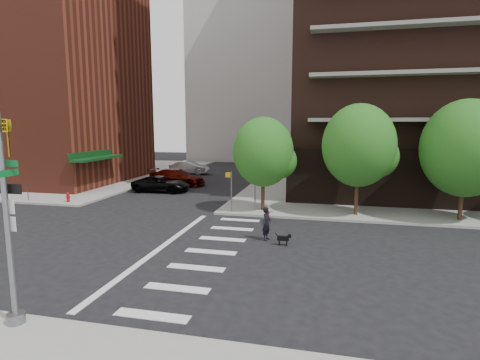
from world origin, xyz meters
TOP-DOWN VIEW (x-y plane):
  - ground at (0.00, 0.00)m, footprint 120.00×120.00m
  - sidewalk_ne at (20.50, 23.50)m, footprint 39.00×33.00m
  - sidewalk_nw at (-24.50, 23.50)m, footprint 31.00×33.00m
  - crosswalk at (2.21, -0.00)m, footprint 3.85×13.00m
  - midrise_nw at (-22.00, 18.00)m, footprint 21.40×15.50m
  - tree_a at (4.00, 8.50)m, footprint 4.00×4.00m
  - tree_b at (10.00, 8.50)m, footprint 4.50×4.50m
  - tree_c at (16.00, 8.50)m, footprint 5.00×5.00m
  - traffic_signal at (-0.47, -7.49)m, footprint 0.90×0.75m
  - pedestrian_signal at (2.32, 7.92)m, footprint 2.18×0.67m
  - fire_hydrant at (-10.50, 7.80)m, footprint 0.24×0.24m
  - parking_meter at (-14.00, 7.80)m, footprint 0.10×0.08m
  - parked_car_black at (-5.95, 14.13)m, footprint 2.53×5.11m
  - parked_car_maroon at (-5.98, 17.76)m, footprint 2.55×5.63m
  - parked_car_silver at (-7.86, 26.15)m, footprint 1.74×4.75m
  - scooter at (4.79, 5.75)m, footprint 0.71×1.58m
  - dog_walker at (5.22, 2.38)m, footprint 0.69×0.52m
  - dog at (6.17, 1.70)m, footprint 0.67×0.20m

SIDE VIEW (x-z plane):
  - ground at x=0.00m, z-range 0.00..0.00m
  - crosswalk at x=2.21m, z-range 0.00..0.01m
  - sidewalk_ne at x=20.50m, z-range 0.00..0.15m
  - sidewalk_nw at x=-24.50m, z-range 0.00..0.15m
  - dog at x=6.17m, z-range 0.07..0.64m
  - scooter at x=4.79m, z-range 0.00..0.80m
  - fire_hydrant at x=-10.50m, z-range 0.19..0.92m
  - parked_car_black at x=-5.95m, z-range 0.00..1.39m
  - parked_car_silver at x=-7.86m, z-range 0.00..1.55m
  - parked_car_maroon at x=-5.98m, z-range 0.00..1.60m
  - dog_walker at x=5.22m, z-range 0.00..1.71m
  - parking_meter at x=-14.00m, z-range 0.30..1.62m
  - pedestrian_signal at x=2.32m, z-range 0.55..3.15m
  - traffic_signal at x=-0.47m, z-range -0.30..5.70m
  - tree_a at x=4.00m, z-range 1.09..6.99m
  - tree_c at x=16.00m, z-range 1.05..7.85m
  - tree_b at x=10.00m, z-range 1.22..7.87m
  - midrise_nw at x=-22.00m, z-range 0.15..20.15m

